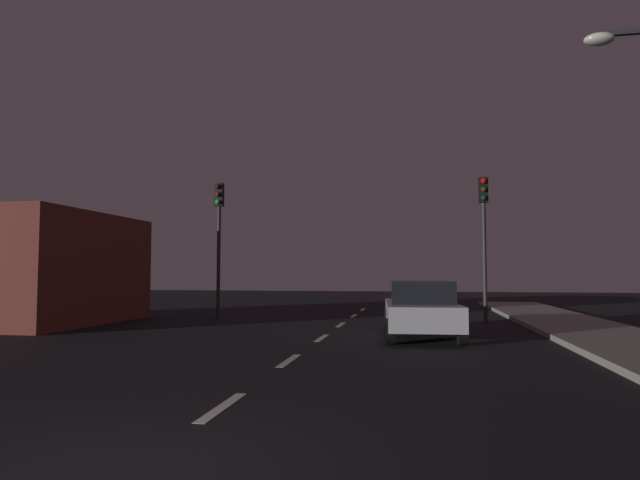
% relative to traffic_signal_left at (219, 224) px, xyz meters
% --- Properties ---
extents(ground_plane, '(80.00, 80.00, 0.00)m').
position_rel_traffic_signal_left_xyz_m(ground_plane, '(4.96, -8.43, -3.65)').
color(ground_plane, black).
extents(lane_stripe_second, '(0.16, 1.60, 0.01)m').
position_rel_traffic_signal_left_xyz_m(lane_stripe_second, '(4.96, -12.83, -3.65)').
color(lane_stripe_second, silver).
rests_on(lane_stripe_second, ground_plane).
extents(lane_stripe_third, '(0.16, 1.60, 0.01)m').
position_rel_traffic_signal_left_xyz_m(lane_stripe_third, '(4.96, -9.03, -3.65)').
color(lane_stripe_third, silver).
rests_on(lane_stripe_third, ground_plane).
extents(lane_stripe_fourth, '(0.16, 1.60, 0.01)m').
position_rel_traffic_signal_left_xyz_m(lane_stripe_fourth, '(4.96, -5.23, -3.65)').
color(lane_stripe_fourth, silver).
rests_on(lane_stripe_fourth, ground_plane).
extents(lane_stripe_fifth, '(0.16, 1.60, 0.01)m').
position_rel_traffic_signal_left_xyz_m(lane_stripe_fifth, '(4.96, -1.43, -3.65)').
color(lane_stripe_fifth, silver).
rests_on(lane_stripe_fifth, ground_plane).
extents(lane_stripe_sixth, '(0.16, 1.60, 0.01)m').
position_rel_traffic_signal_left_xyz_m(lane_stripe_sixth, '(4.96, 2.37, -3.65)').
color(lane_stripe_sixth, silver).
rests_on(lane_stripe_sixth, ground_plane).
extents(lane_stripe_seventh, '(0.16, 1.60, 0.01)m').
position_rel_traffic_signal_left_xyz_m(lane_stripe_seventh, '(4.96, 6.17, -3.65)').
color(lane_stripe_seventh, silver).
rests_on(lane_stripe_seventh, ground_plane).
extents(traffic_signal_left, '(0.32, 0.38, 5.24)m').
position_rel_traffic_signal_left_xyz_m(traffic_signal_left, '(0.00, 0.00, 0.00)').
color(traffic_signal_left, '#2D2D30').
rests_on(traffic_signal_left, ground_plane).
extents(traffic_signal_right, '(0.32, 0.38, 5.16)m').
position_rel_traffic_signal_left_xyz_m(traffic_signal_right, '(9.89, -0.00, -0.05)').
color(traffic_signal_right, '#2D2D30').
rests_on(traffic_signal_right, ground_plane).
extents(car_stopped_ahead, '(2.24, 4.61, 1.54)m').
position_rel_traffic_signal_left_xyz_m(car_stopped_ahead, '(7.62, -4.52, -2.87)').
color(car_stopped_ahead, silver).
rests_on(car_stopped_ahead, ground_plane).
extents(storefront_left, '(5.86, 6.57, 3.82)m').
position_rel_traffic_signal_left_xyz_m(storefront_left, '(-5.97, -2.83, -1.74)').
color(storefront_left, maroon).
rests_on(storefront_left, ground_plane).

